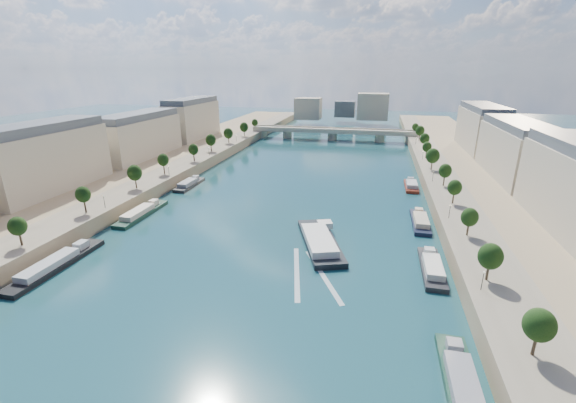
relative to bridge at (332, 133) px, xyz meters
The scene contains 17 objects.
ground 138.29m from the bridge, 90.00° to the right, with size 700.00×700.00×0.00m, color #0E373E.
quay_left 155.85m from the bridge, 117.52° to the right, with size 44.00×520.00×5.00m, color #9E8460.
quay_right 155.85m from the bridge, 62.48° to the right, with size 44.00×520.00×5.00m, color #9E8460.
pave_left 149.49m from the bridge, 112.41° to the right, with size 14.00×520.00×0.10m, color gray.
pave_right 149.49m from the bridge, 67.59° to the right, with size 14.00×520.00×0.10m, color gray.
trees_left 146.98m from the bridge, 111.99° to the right, with size 4.80×268.80×8.26m.
trees_right 139.60m from the bridge, 66.78° to the right, with size 4.80×268.80×8.26m.
lamps_left 157.24m from the bridge, 109.51° to the right, with size 0.36×200.36×4.28m.
lamps_right 143.19m from the bridge, 68.49° to the right, with size 0.36×200.36×4.28m.
buildings_left 152.57m from the bridge, 123.96° to the right, with size 16.00×226.00×23.20m.
buildings_right 152.57m from the bridge, 56.04° to the right, with size 16.00×226.00×23.20m.
skyline 81.95m from the bridge, 87.75° to the left, with size 79.00×42.00×22.00m.
bridge is the anchor object (origin of this frame).
tour_barge 170.02m from the bridge, 84.41° to the right, with size 18.01×31.05×4.06m.
wake 186.51m from the bridge, 84.90° to the right, with size 16.11×25.65×0.04m.
moored_barges_left 202.48m from the bridge, 102.99° to the right, with size 5.00×156.54×3.60m.
moored_barges_right 188.34m from the bridge, 76.02° to the right, with size 5.00×162.07×3.60m.
Camera 1 is at (29.89, -28.82, 46.98)m, focal length 24.00 mm.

